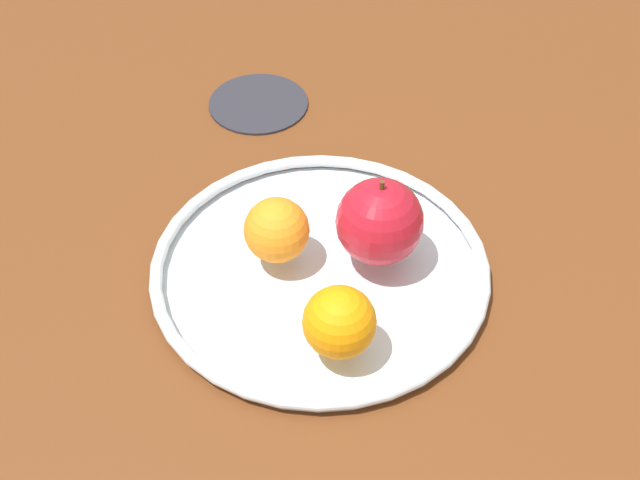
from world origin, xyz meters
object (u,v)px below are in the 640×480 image
object	(u,v)px
orange_back_right	(339,322)
ambient_coaster	(258,102)
orange_front_right	(277,230)
apple	(380,222)
fruit_bowl	(320,269)

from	to	relation	value
orange_back_right	ambient_coaster	bearing A→B (deg)	-75.94
orange_back_right	orange_front_right	world-z (taller)	orange_back_right
orange_back_right	apple	bearing A→B (deg)	-108.49
orange_front_right	ambient_coaster	bearing A→B (deg)	-82.39
fruit_bowl	orange_front_right	xyz separation A→B (cm)	(3.96, -1.19, 3.92)
fruit_bowl	ambient_coaster	size ratio (longest dim) A/B	2.78
apple	ambient_coaster	distance (cm)	28.70
fruit_bowl	orange_front_right	bearing A→B (deg)	-16.72
apple	fruit_bowl	bearing A→B (deg)	14.21
fruit_bowl	orange_front_right	world-z (taller)	orange_front_right
orange_back_right	ambient_coaster	size ratio (longest dim) A/B	0.55
orange_front_right	ambient_coaster	distance (cm)	25.92
orange_back_right	orange_front_right	size ratio (longest dim) A/B	1.03
fruit_bowl	orange_back_right	bearing A→B (deg)	100.02
ambient_coaster	orange_front_right	bearing A→B (deg)	97.61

